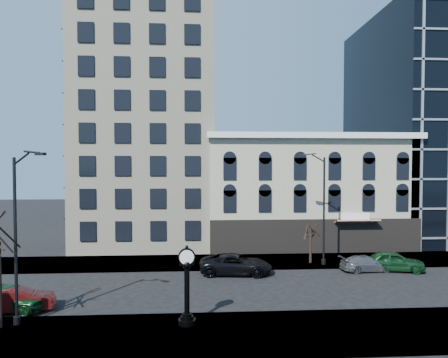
{
  "coord_description": "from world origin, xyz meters",
  "views": [
    {
      "loc": [
        -0.03,
        -29.19,
        9.16
      ],
      "look_at": [
        2.0,
        4.0,
        8.0
      ],
      "focal_mm": 32.0,
      "sensor_mm": 36.0,
      "label": 1
    }
  ],
  "objects": [
    {
      "name": "car_near_a",
      "position": [
        -12.07,
        -3.61,
        0.85
      ],
      "size": [
        5.23,
        2.8,
        1.69
      ],
      "primitive_type": "imported",
      "rotation": [
        0.0,
        0.0,
        1.4
      ],
      "color": "#143F1E",
      "rests_on": "ground"
    },
    {
      "name": "sidewalk_far",
      "position": [
        0.0,
        8.0,
        0.06
      ],
      "size": [
        160.0,
        6.0,
        0.12
      ],
      "primitive_type": "cube",
      "color": "gray",
      "rests_on": "ground"
    },
    {
      "name": "car_far_c",
      "position": [
        16.74,
        4.08,
        0.85
      ],
      "size": [
        5.32,
        3.1,
        1.7
      ],
      "primitive_type": "imported",
      "rotation": [
        0.0,
        0.0,
        1.34
      ],
      "color": "#143F1E",
      "rests_on": "ground"
    },
    {
      "name": "victorian_row",
      "position": [
        12.0,
        15.89,
        6.0
      ],
      "size": [
        22.6,
        11.19,
        12.5
      ],
      "color": "#B3AE93",
      "rests_on": "ground"
    },
    {
      "name": "bare_tree_far",
      "position": [
        10.21,
        6.93,
        3.31
      ],
      "size": [
        2.47,
        2.47,
        4.23
      ],
      "color": "black",
      "rests_on": "sidewalk_far"
    },
    {
      "name": "street_clock",
      "position": [
        -0.77,
        -6.72,
        2.16
      ],
      "size": [
        1.02,
        1.02,
        4.51
      ],
      "rotation": [
        0.0,
        0.0,
        0.13
      ],
      "color": "black",
      "rests_on": "sidewalk_near"
    },
    {
      "name": "car_near_b",
      "position": [
        -11.51,
        -3.86,
        0.75
      ],
      "size": [
        4.82,
        2.63,
        1.51
      ],
      "primitive_type": "imported",
      "rotation": [
        0.0,
        0.0,
        1.81
      ],
      "color": "maroon",
      "rests_on": "ground"
    },
    {
      "name": "ground",
      "position": [
        0.0,
        0.0,
        0.0
      ],
      "size": [
        160.0,
        160.0,
        0.0
      ],
      "primitive_type": "plane",
      "color": "black",
      "rests_on": "ground"
    },
    {
      "name": "sidewalk_near",
      "position": [
        0.0,
        -8.0,
        0.06
      ],
      "size": [
        160.0,
        6.0,
        0.12
      ],
      "primitive_type": "cube",
      "color": "gray",
      "rests_on": "ground"
    },
    {
      "name": "car_far_a",
      "position": [
        3.01,
        3.9,
        0.84
      ],
      "size": [
        6.3,
        3.4,
        1.68
      ],
      "primitive_type": "imported",
      "rotation": [
        0.0,
        0.0,
        1.47
      ],
      "color": "black",
      "rests_on": "ground"
    },
    {
      "name": "car_far_b",
      "position": [
        14.34,
        4.15,
        0.66
      ],
      "size": [
        4.66,
        2.22,
        1.31
      ],
      "primitive_type": "imported",
      "rotation": [
        0.0,
        0.0,
        1.66
      ],
      "color": "#595B60",
      "rests_on": "ground"
    },
    {
      "name": "glass_office",
      "position": [
        32.0,
        20.91,
        14.0
      ],
      "size": [
        20.0,
        20.15,
        28.0
      ],
      "color": "black",
      "rests_on": "ground"
    },
    {
      "name": "street_lamp_near",
      "position": [
        -9.75,
        -6.44,
        7.69
      ],
      "size": [
        2.45,
        1.26,
        10.03
      ],
      "rotation": [
        0.0,
        0.0,
        -0.41
      ],
      "color": "black",
      "rests_on": "sidewalk_near"
    },
    {
      "name": "street_lamp_far",
      "position": [
        10.47,
        6.33,
        7.91
      ],
      "size": [
        2.64,
        0.83,
        10.31
      ],
      "rotation": [
        0.0,
        0.0,
        2.94
      ],
      "color": "black",
      "rests_on": "sidewalk_far"
    },
    {
      "name": "cream_tower",
      "position": [
        -6.11,
        18.88,
        19.32
      ],
      "size": [
        15.9,
        15.4,
        42.5
      ],
      "color": "beige",
      "rests_on": "ground"
    }
  ]
}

